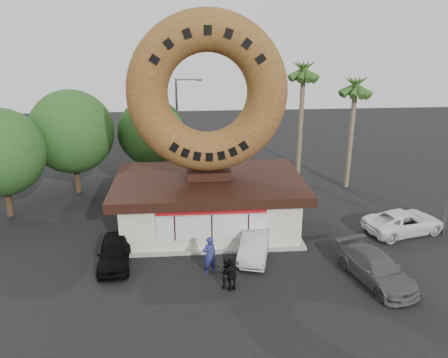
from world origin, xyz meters
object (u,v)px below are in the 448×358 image
Objects in this scene: giant_donut at (208,93)px; person_left at (209,255)px; street_lamp at (179,123)px; person_center at (226,273)px; car_black at (114,253)px; donut_shop at (209,202)px; car_silver at (255,244)px; car_grey at (376,268)px; car_white at (404,222)px; person_right at (232,275)px.

giant_donut is 4.49× the size of person_left.
person_center is at bearing -81.99° from street_lamp.
giant_donut reaches higher than street_lamp.
person_left reaches higher than car_black.
donut_shop is 2.71× the size of car_silver.
car_grey is at bearing 149.76° from person_left.
car_silver is at bearing 138.12° from car_grey.
person_left is 5.07m from car_black.
street_lamp is at bearing 100.50° from donut_shop.
car_white is at bearing -40.37° from street_lamp.
person_center is 0.33× the size of car_white.
car_white is at bearing 176.41° from person_left.
car_grey is 0.97× the size of car_white.
car_grey is (7.10, 0.24, -0.12)m from person_right.
person_left is (-0.24, -5.12, -7.30)m from giant_donut.
street_lamp is at bearing 35.54° from car_white.
person_center is at bearing 96.71° from person_left.
donut_shop is at bearing 126.57° from car_grey.
giant_donut is at bearing 126.50° from car_grey.
giant_donut is (0.00, 0.02, 6.54)m from donut_shop.
person_center is 0.33× the size of car_grey.
donut_shop is at bearing 138.04° from car_silver.
donut_shop is at bearing -75.16° from person_center.
person_right is (0.28, -0.25, 0.02)m from person_center.
car_black is at bearing -162.35° from car_silver.
car_white is at bearing 38.69° from car_grey.
giant_donut is 2.19× the size of car_silver.
person_right is (0.75, -6.75, -0.94)m from donut_shop.
person_right reaches higher than person_center.
person_right is at bearing 168.16° from car_grey.
person_center reaches higher than car_black.
car_black is at bearing -14.18° from person_center.
giant_donut reaches higher than donut_shop.
person_center is at bearing 99.86° from car_white.
donut_shop is 6.58m from person_center.
car_white reaches higher than car_black.
car_white is at bearing -173.37° from person_right.
car_grey is (5.55, -2.97, 0.02)m from car_silver.
street_lamp is at bearing 100.51° from giant_donut.
car_white is (10.96, 5.24, -0.14)m from person_right.
person_left is 0.42× the size of car_grey.
person_right is 0.34× the size of car_grey.
person_right is at bearing 148.13° from person_center.
donut_shop is 1.24× the size of giant_donut.
person_left is 1.93m from person_right.
car_silver is 9.62m from car_white.
giant_donut is 8.73m from car_silver.
car_black is (-5.90, 2.87, -0.14)m from person_right.
person_center is at bearing -61.52° from person_right.
car_white is at bearing 27.32° from car_silver.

